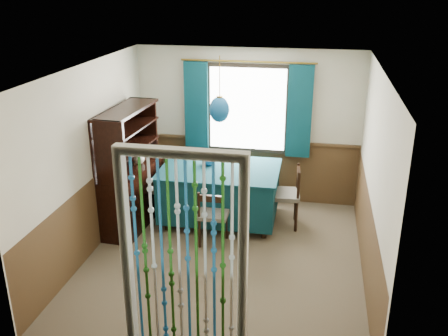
% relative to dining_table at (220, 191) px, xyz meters
% --- Properties ---
extents(floor, '(4.00, 4.00, 0.00)m').
position_rel_dining_table_xyz_m(floor, '(0.27, -1.08, -0.48)').
color(floor, brown).
rests_on(floor, ground).
extents(ceiling, '(4.00, 4.00, 0.00)m').
position_rel_dining_table_xyz_m(ceiling, '(0.27, -1.08, 2.02)').
color(ceiling, silver).
rests_on(ceiling, ground).
extents(wall_back, '(3.60, 0.00, 3.60)m').
position_rel_dining_table_xyz_m(wall_back, '(0.27, 0.92, 0.77)').
color(wall_back, beige).
rests_on(wall_back, ground).
extents(wall_front, '(3.60, 0.00, 3.60)m').
position_rel_dining_table_xyz_m(wall_front, '(0.27, -3.08, 0.77)').
color(wall_front, beige).
rests_on(wall_front, ground).
extents(wall_left, '(0.00, 4.00, 4.00)m').
position_rel_dining_table_xyz_m(wall_left, '(-1.53, -1.08, 0.77)').
color(wall_left, beige).
rests_on(wall_left, ground).
extents(wall_right, '(0.00, 4.00, 4.00)m').
position_rel_dining_table_xyz_m(wall_right, '(2.07, -1.08, 0.77)').
color(wall_right, beige).
rests_on(wall_right, ground).
extents(wainscot_back, '(3.60, 0.00, 3.60)m').
position_rel_dining_table_xyz_m(wainscot_back, '(0.27, 0.91, 0.02)').
color(wainscot_back, '#4B331C').
rests_on(wainscot_back, ground).
extents(wainscot_front, '(3.60, 0.00, 3.60)m').
position_rel_dining_table_xyz_m(wainscot_front, '(0.27, -3.06, 0.02)').
color(wainscot_front, '#4B331C').
rests_on(wainscot_front, ground).
extents(wainscot_left, '(0.00, 4.00, 4.00)m').
position_rel_dining_table_xyz_m(wainscot_left, '(-1.51, -1.08, 0.02)').
color(wainscot_left, '#4B331C').
rests_on(wainscot_left, ground).
extents(wainscot_right, '(0.00, 4.00, 4.00)m').
position_rel_dining_table_xyz_m(wainscot_right, '(2.06, -1.08, 0.02)').
color(wainscot_right, '#4B331C').
rests_on(wainscot_right, ground).
extents(window, '(1.32, 0.12, 1.42)m').
position_rel_dining_table_xyz_m(window, '(0.27, 0.87, 1.07)').
color(window, black).
rests_on(window, wall_back).
extents(doorway, '(1.16, 0.12, 2.18)m').
position_rel_dining_table_xyz_m(doorway, '(0.27, -3.02, 0.57)').
color(doorway, silver).
rests_on(doorway, ground).
extents(dining_table, '(1.77, 1.24, 0.85)m').
position_rel_dining_table_xyz_m(dining_table, '(0.00, 0.00, 0.00)').
color(dining_table, '#0B323B').
rests_on(dining_table, floor).
extents(chair_near, '(0.42, 0.40, 0.83)m').
position_rel_dining_table_xyz_m(chair_near, '(0.05, -0.74, -0.04)').
color(chair_near, black).
rests_on(chair_near, floor).
extents(chair_far, '(0.44, 0.43, 0.86)m').
position_rel_dining_table_xyz_m(chair_far, '(0.02, 0.76, -0.03)').
color(chair_far, black).
rests_on(chair_far, floor).
extents(chair_left, '(0.51, 0.53, 0.94)m').
position_rel_dining_table_xyz_m(chair_left, '(-1.06, -0.05, 0.01)').
color(chair_left, black).
rests_on(chair_left, floor).
extents(chair_right, '(0.47, 0.49, 0.93)m').
position_rel_dining_table_xyz_m(chair_right, '(1.00, 0.03, 0.01)').
color(chair_right, black).
rests_on(chair_right, floor).
extents(sideboard, '(0.56, 1.39, 1.79)m').
position_rel_dining_table_xyz_m(sideboard, '(-1.27, -0.36, 0.13)').
color(sideboard, black).
rests_on(sideboard, floor).
extents(pendant_lamp, '(0.30, 0.30, 0.94)m').
position_rel_dining_table_xyz_m(pendant_lamp, '(-0.00, -0.00, 1.26)').
color(pendant_lamp, olive).
rests_on(pendant_lamp, ceiling).
extents(vase_table, '(0.26, 0.26, 0.21)m').
position_rel_dining_table_xyz_m(vase_table, '(-0.20, 0.12, 0.47)').
color(vase_table, navy).
rests_on(vase_table, dining_table).
extents(bowl_shelf, '(0.29, 0.29, 0.06)m').
position_rel_dining_table_xyz_m(bowl_shelf, '(-1.21, -0.61, 0.77)').
color(bowl_shelf, beige).
rests_on(bowl_shelf, sideboard).
extents(vase_sideboard, '(0.23, 0.23, 0.19)m').
position_rel_dining_table_xyz_m(vase_sideboard, '(-1.21, -0.12, 0.51)').
color(vase_sideboard, beige).
rests_on(vase_sideboard, sideboard).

